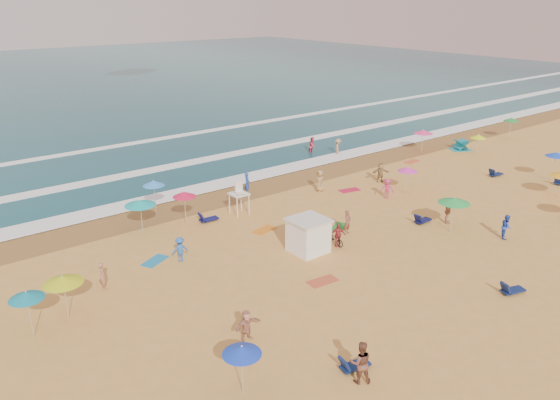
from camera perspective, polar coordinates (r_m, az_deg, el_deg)
ground at (r=34.16m, az=6.60°, el=-5.04°), size 220.00×220.00×0.00m
ocean at (r=108.97m, az=-26.45°, el=10.70°), size 220.00×140.00×0.18m
wet_sand at (r=43.20m, az=-5.00°, el=0.61°), size 220.00×220.00×0.00m
surf_foam at (r=50.45m, az=-10.51°, el=3.39°), size 200.00×18.70×0.05m
cabana at (r=33.22m, az=2.97°, el=-3.79°), size 2.00×2.00×2.00m
cabana_roof at (r=32.79m, az=3.01°, el=-2.10°), size 2.20×2.20×0.12m
bicycle at (r=34.43m, az=5.69°, el=-4.03°), size 0.57×1.59×0.83m
lifeguard_stand at (r=38.86m, az=-4.30°, el=-0.04°), size 1.20×1.20×2.10m
beach_umbrellas at (r=36.13m, az=9.91°, el=-0.13°), size 52.67×29.07×0.79m
loungers at (r=35.19m, az=14.50°, el=-4.50°), size 49.92×19.05×0.34m
towels at (r=32.91m, az=8.06°, el=-6.12°), size 49.11×26.75×0.03m
popup_tents at (r=54.44m, az=24.14°, el=3.73°), size 3.98×16.66×1.20m
beachgoers at (r=37.74m, az=2.56°, el=-1.07°), size 44.20×28.26×2.10m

